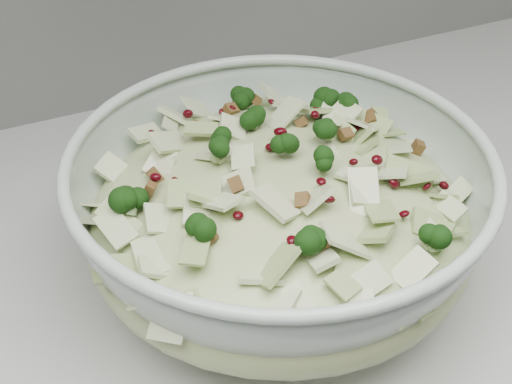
% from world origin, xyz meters
% --- Properties ---
extents(mixing_bowl, '(0.36, 0.36, 0.14)m').
position_xyz_m(mixing_bowl, '(0.33, 1.60, 0.97)').
color(mixing_bowl, '#AABBAD').
rests_on(mixing_bowl, counter).
extents(salad, '(0.34, 0.34, 0.14)m').
position_xyz_m(salad, '(0.33, 1.60, 1.00)').
color(salad, '#B1BE82').
rests_on(salad, mixing_bowl).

